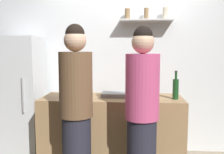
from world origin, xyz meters
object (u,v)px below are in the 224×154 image
(utensil_holder, at_px, (83,89))
(wine_bottle_green_glass, at_px, (176,88))
(person_pink_top, at_px, (142,114))
(refrigerator, at_px, (21,97))
(wine_bottle_pale_glass, at_px, (81,87))
(baking_pan, at_px, (116,95))
(person_brown_jacket, at_px, (76,111))
(water_bottle_plastic, at_px, (132,86))

(utensil_holder, bearing_deg, wine_bottle_green_glass, -15.39)
(person_pink_top, bearing_deg, refrigerator, 63.52)
(wine_bottle_green_glass, distance_m, wine_bottle_pale_glass, 1.17)
(baking_pan, xyz_separation_m, wine_bottle_pale_glass, (-0.44, 0.02, 0.08))
(person_pink_top, height_order, person_brown_jacket, person_brown_jacket)
(refrigerator, bearing_deg, water_bottle_plastic, -4.93)
(refrigerator, height_order, person_brown_jacket, person_brown_jacket)
(water_bottle_plastic, relative_size, person_brown_jacket, 0.14)
(wine_bottle_pale_glass, bearing_deg, baking_pan, -2.63)
(wine_bottle_green_glass, bearing_deg, person_brown_jacket, -154.84)
(refrigerator, bearing_deg, baking_pan, -11.83)
(person_brown_jacket, bearing_deg, utensil_holder, -136.41)
(utensil_holder, distance_m, wine_bottle_green_glass, 1.22)
(wine_bottle_pale_glass, bearing_deg, refrigerator, 163.97)
(person_brown_jacket, bearing_deg, wine_bottle_pale_glass, -136.10)
(baking_pan, distance_m, utensil_holder, 0.50)
(wine_bottle_green_glass, relative_size, person_pink_top, 0.19)
(baking_pan, relative_size, water_bottle_plastic, 1.36)
(wine_bottle_pale_glass, height_order, person_pink_top, person_pink_top)
(baking_pan, distance_m, water_bottle_plastic, 0.27)
(refrigerator, xyz_separation_m, water_bottle_plastic, (1.56, -0.13, 0.20))
(baking_pan, relative_size, wine_bottle_green_glass, 1.00)
(utensil_holder, relative_size, wine_bottle_pale_glass, 0.74)
(wine_bottle_pale_glass, relative_size, person_pink_top, 0.17)
(wine_bottle_pale_glass, xyz_separation_m, water_bottle_plastic, (0.64, 0.13, 0.01))
(utensil_holder, distance_m, wine_bottle_pale_glass, 0.20)
(water_bottle_plastic, bearing_deg, baking_pan, -143.04)
(utensil_holder, bearing_deg, water_bottle_plastic, -5.16)
(wine_bottle_green_glass, bearing_deg, utensil_holder, 164.61)
(wine_bottle_green_glass, xyz_separation_m, wine_bottle_pale_glass, (-1.16, 0.13, -0.02))
(refrigerator, distance_m, person_pink_top, 1.90)
(wine_bottle_pale_glass, height_order, person_brown_jacket, person_brown_jacket)
(utensil_holder, bearing_deg, person_brown_jacket, -83.75)
(utensil_holder, height_order, water_bottle_plastic, water_bottle_plastic)
(baking_pan, height_order, utensil_holder, utensil_holder)
(utensil_holder, distance_m, person_pink_top, 1.14)
(water_bottle_plastic, xyz_separation_m, person_pink_top, (0.11, -0.78, -0.17))
(refrigerator, distance_m, baking_pan, 1.40)
(person_pink_top, bearing_deg, utensil_holder, 44.58)
(refrigerator, relative_size, wine_bottle_green_glass, 5.00)
(baking_pan, xyz_separation_m, water_bottle_plastic, (0.20, 0.15, 0.09))
(refrigerator, xyz_separation_m, wine_bottle_green_glass, (2.08, -0.40, 0.21))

